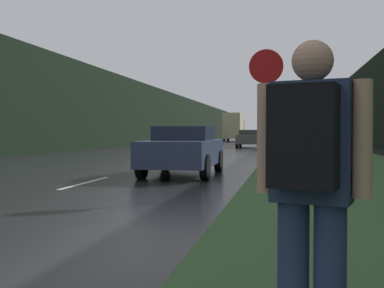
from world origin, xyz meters
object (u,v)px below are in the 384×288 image
stop_sign (266,104)px  car_passing_far (249,138)px  hitchhiker_with_backpack (310,181)px  car_passing_near (183,150)px  delivery_truck (234,127)px

stop_sign → car_passing_far: size_ratio=0.63×
hitchhiker_with_backpack → car_passing_near: size_ratio=0.42×
stop_sign → car_passing_near: stop_sign is taller
car_passing_near → car_passing_far: size_ratio=0.89×
stop_sign → hitchhiker_with_backpack: (0.53, -7.44, -0.83)m
stop_sign → hitchhiker_with_backpack: stop_sign is taller
car_passing_near → delivery_truck: size_ratio=0.55×
car_passing_far → delivery_truck: 25.69m
car_passing_far → stop_sign: bearing=94.9°
stop_sign → delivery_truck: bearing=96.7°
car_passing_far → hitchhiker_with_backpack: bearing=94.7°
stop_sign → car_passing_near: bearing=124.2°
stop_sign → delivery_truck: size_ratio=0.39×
car_passing_near → car_passing_far: 25.95m
hitchhiker_with_backpack → car_passing_far: size_ratio=0.37×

